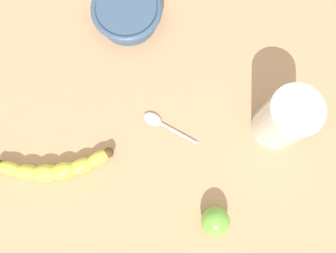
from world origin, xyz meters
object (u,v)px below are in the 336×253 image
object	(u,v)px
ceramic_bowl	(127,12)
lime_fruit	(215,221)
banana	(54,169)
smoothie_glass	(284,119)
teaspoon	(156,121)

from	to	relation	value
ceramic_bowl	lime_fruit	world-z (taller)	lime_fruit
banana	smoothie_glass	xyz separation A→B (cm)	(28.28, -29.44, 4.07)
banana	smoothie_glass	size ratio (longest dim) A/B	1.40
smoothie_glass	lime_fruit	world-z (taller)	smoothie_glass
lime_fruit	ceramic_bowl	bearing A→B (deg)	54.77
banana	ceramic_bowl	distance (cm)	32.43
banana	ceramic_bowl	bearing A→B (deg)	61.16
banana	smoothie_glass	bearing A→B (deg)	4.74
ceramic_bowl	teaspoon	world-z (taller)	ceramic_bowl
ceramic_bowl	teaspoon	distance (cm)	21.87
banana	teaspoon	bearing A→B (deg)	20.11
smoothie_glass	teaspoon	size ratio (longest dim) A/B	1.09
banana	teaspoon	distance (cm)	20.05
smoothie_glass	ceramic_bowl	bearing A→B (deg)	84.15
smoothie_glass	lime_fruit	distance (cm)	20.93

